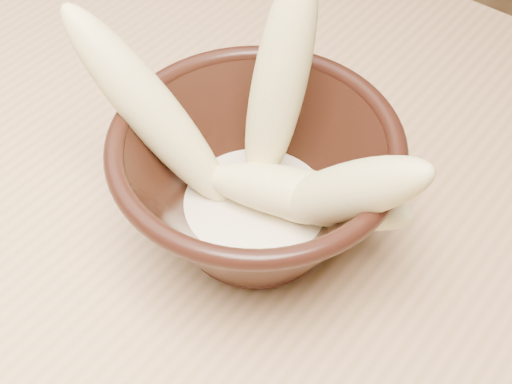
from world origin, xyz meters
TOP-DOWN VIEW (x-y plane):
  - table at (0.00, 0.00)m, footprint 1.20×0.80m
  - bowl at (0.23, -0.00)m, footprint 0.21×0.21m
  - milk_puddle at (0.23, -0.00)m, footprint 0.12×0.12m
  - banana_upright at (0.22, 0.04)m, footprint 0.04×0.10m
  - banana_left at (0.15, -0.03)m, footprint 0.15×0.07m
  - banana_right at (0.30, 0.00)m, footprint 0.14×0.04m
  - banana_across at (0.26, 0.01)m, footprint 0.16×0.09m

SIDE VIEW (x-z plane):
  - table at x=0.00m, z-range 0.30..1.05m
  - milk_puddle at x=0.23m, z-range 0.78..0.80m
  - bowl at x=0.23m, z-range 0.76..0.87m
  - banana_across at x=0.26m, z-range 0.79..0.84m
  - banana_right at x=0.30m, z-range 0.78..0.92m
  - banana_left at x=0.15m, z-range 0.78..0.94m
  - banana_upright at x=0.22m, z-range 0.79..0.97m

